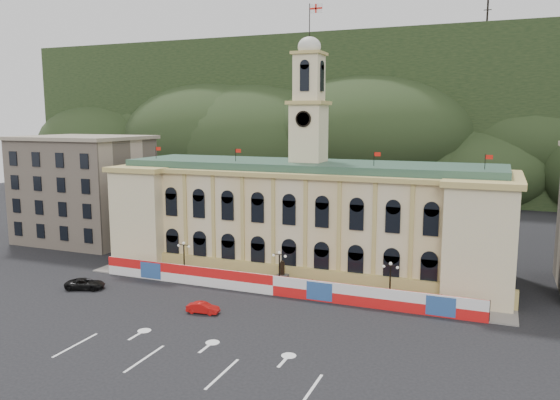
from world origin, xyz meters
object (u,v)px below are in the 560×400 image
at_px(lamp_center, 279,267).
at_px(black_suv, 85,284).
at_px(statue, 282,279).
at_px(red_sedan, 203,308).

relative_size(lamp_center, black_suv, 0.96).
bearing_deg(lamp_center, black_suv, -159.41).
bearing_deg(statue, black_suv, -157.29).
relative_size(red_sedan, black_suv, 0.71).
height_order(statue, red_sedan, statue).
relative_size(statue, red_sedan, 0.97).
bearing_deg(black_suv, lamp_center, -88.87).
xyz_separation_m(lamp_center, red_sedan, (-4.93, -10.75, -2.46)).
relative_size(statue, black_suv, 0.69).
distance_m(lamp_center, black_suv, 25.05).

